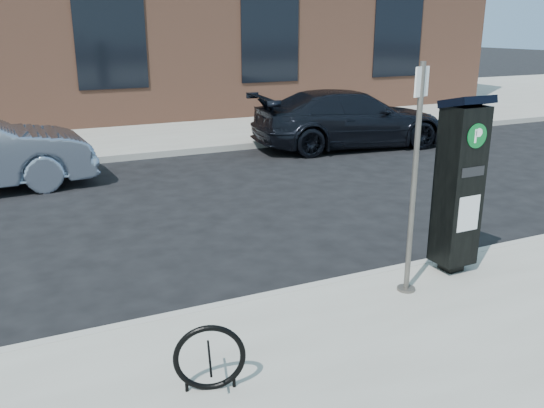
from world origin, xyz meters
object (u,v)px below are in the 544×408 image
sign_pole (414,183)px  bike_rack (210,358)px  parking_kiosk (459,183)px  car_dark (350,119)px

sign_pole → bike_rack: size_ratio=4.26×
sign_pole → parking_kiosk: bearing=-2.8°
sign_pole → bike_rack: (-2.63, -0.82, -0.97)m
parking_kiosk → bike_rack: (-3.49, -1.05, -0.81)m
bike_rack → car_dark: size_ratio=0.12×
sign_pole → bike_rack: sign_pole is taller
parking_kiosk → car_dark: (3.30, 7.49, -0.52)m
parking_kiosk → sign_pole: (-0.86, -0.23, 0.16)m
car_dark → sign_pole: bearing=158.3°
car_dark → bike_rack: bearing=148.1°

